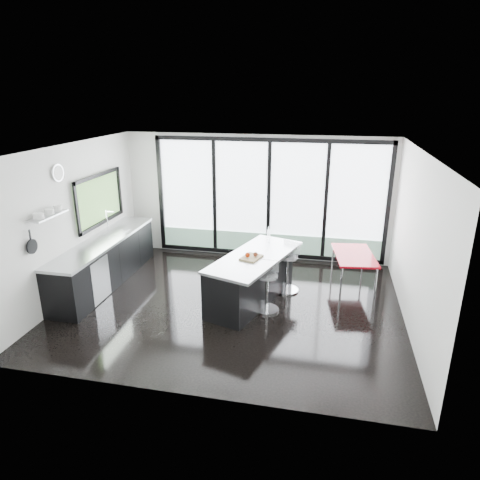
% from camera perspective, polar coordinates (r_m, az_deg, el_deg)
% --- Properties ---
extents(floor, '(6.00, 5.00, 0.00)m').
position_cam_1_polar(floor, '(7.87, -1.18, -8.59)').
color(floor, black).
rests_on(floor, ground).
extents(ceiling, '(6.00, 5.00, 0.00)m').
position_cam_1_polar(ceiling, '(7.01, -1.34, 12.08)').
color(ceiling, white).
rests_on(ceiling, wall_back).
extents(wall_back, '(6.00, 0.09, 2.80)m').
position_cam_1_polar(wall_back, '(9.64, 3.69, 4.77)').
color(wall_back, silver).
rests_on(wall_back, ground).
extents(wall_front, '(6.00, 0.00, 2.80)m').
position_cam_1_polar(wall_front, '(5.10, -7.74, -7.44)').
color(wall_front, silver).
rests_on(wall_front, ground).
extents(wall_left, '(0.26, 5.00, 2.80)m').
position_cam_1_polar(wall_left, '(8.66, -20.40, 3.91)').
color(wall_left, silver).
rests_on(wall_left, ground).
extents(wall_right, '(0.00, 5.00, 2.80)m').
position_cam_1_polar(wall_right, '(7.28, 22.41, -0.47)').
color(wall_right, silver).
rests_on(wall_right, ground).
extents(counter_cabinets, '(0.69, 3.24, 1.36)m').
position_cam_1_polar(counter_cabinets, '(8.94, -17.54, -2.73)').
color(counter_cabinets, black).
rests_on(counter_cabinets, floor).
extents(island, '(1.55, 2.38, 1.17)m').
position_cam_1_polar(island, '(7.83, 1.53, -5.00)').
color(island, black).
rests_on(island, floor).
extents(bar_stool_near, '(0.47, 0.47, 0.70)m').
position_cam_1_polar(bar_stool_near, '(7.54, 3.58, -6.96)').
color(bar_stool_near, silver).
rests_on(bar_stool_near, floor).
extents(bar_stool_far, '(0.63, 0.63, 0.75)m').
position_cam_1_polar(bar_stool_far, '(8.27, 6.26, -4.38)').
color(bar_stool_far, silver).
rests_on(bar_stool_far, floor).
extents(red_table, '(0.89, 1.36, 0.68)m').
position_cam_1_polar(red_table, '(8.71, 14.79, -3.93)').
color(red_table, '#9E030F').
rests_on(red_table, floor).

